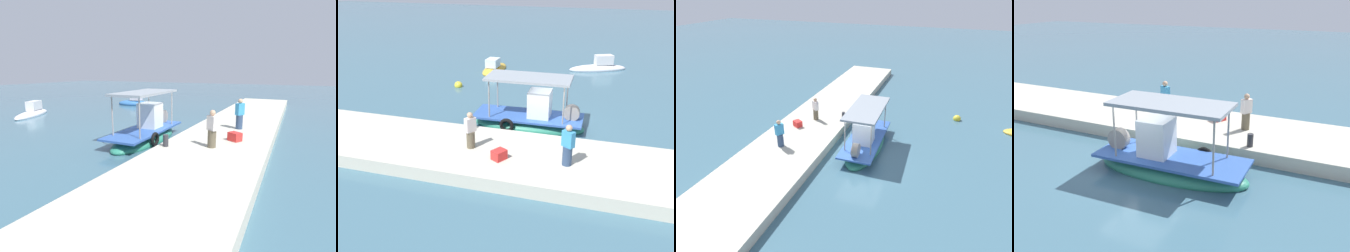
% 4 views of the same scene
% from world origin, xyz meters
% --- Properties ---
extents(ground_plane, '(120.00, 120.00, 0.00)m').
position_xyz_m(ground_plane, '(0.00, 0.00, 0.00)').
color(ground_plane, '#406778').
extents(dock_quay, '(36.00, 4.49, 0.57)m').
position_xyz_m(dock_quay, '(0.00, -4.30, 0.28)').
color(dock_quay, beige).
rests_on(dock_quay, ground_plane).
extents(main_fishing_boat, '(5.88, 2.24, 3.03)m').
position_xyz_m(main_fishing_boat, '(-1.26, -0.12, 0.47)').
color(main_fishing_boat, '#2D8568').
rests_on(main_fishing_boat, ground_plane).
extents(fisherman_near_bollard, '(0.55, 0.52, 1.69)m').
position_xyz_m(fisherman_near_bollard, '(1.27, -4.64, 1.34)').
color(fisherman_near_bollard, navy).
rests_on(fisherman_near_bollard, dock_quay).
extents(fisherman_by_crate, '(0.50, 0.52, 1.61)m').
position_xyz_m(fisherman_by_crate, '(-2.88, -4.30, 1.30)').
color(fisherman_by_crate, brown).
rests_on(fisherman_by_crate, dock_quay).
extents(mooring_bollard, '(0.24, 0.24, 0.52)m').
position_xyz_m(mooring_bollard, '(-3.60, -2.47, 0.83)').
color(mooring_bollard, '#2D2D33').
rests_on(mooring_bollard, dock_quay).
extents(cargo_crate, '(0.65, 0.69, 0.40)m').
position_xyz_m(cargo_crate, '(-1.40, -4.97, 0.77)').
color(cargo_crate, red).
rests_on(cargo_crate, dock_quay).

